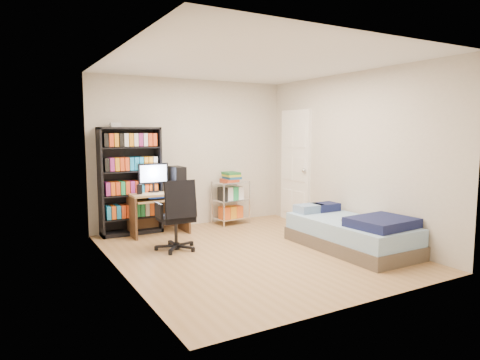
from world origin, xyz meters
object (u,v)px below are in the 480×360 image
media_shelf (130,180)px  computer_desk (163,196)px  office_chair (177,228)px  bed (352,233)px

media_shelf → computer_desk: size_ratio=1.57×
media_shelf → office_chair: media_shelf is taller
computer_desk → bed: (1.94, -2.21, -0.37)m
computer_desk → bed: 2.96m
bed → media_shelf: bearing=135.1°
media_shelf → bed: size_ratio=0.95×
computer_desk → bed: size_ratio=0.61×
media_shelf → office_chair: 1.39m
computer_desk → media_shelf: bearing=158.4°
computer_desk → office_chair: bearing=-99.4°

